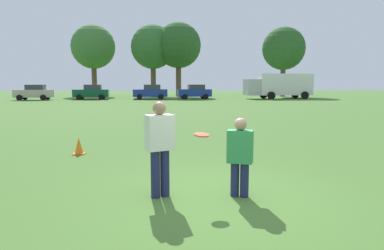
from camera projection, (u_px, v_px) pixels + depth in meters
The scene contains 14 objects.
ground_plane at pixel (214, 197), 6.22m from camera, with size 169.83×169.83×0.00m, color #47702D.
player_thrower at pixel (160, 144), 6.11m from camera, with size 0.54×0.43×1.70m.
player_defender at pixel (240, 153), 6.14m from camera, with size 0.51×0.40×1.42m.
frisbee at pixel (202, 135), 6.07m from camera, with size 0.27×0.27×0.07m.
traffic_cone at pixel (79, 146), 9.89m from camera, with size 0.32×0.32×0.48m.
parked_car_near_left at pixel (34, 92), 41.12m from camera, with size 4.29×2.39×1.82m.
parked_car_mid_left at pixel (92, 92), 42.59m from camera, with size 4.29×2.39×1.82m.
parked_car_center at pixel (150, 92), 43.04m from camera, with size 4.29×2.39×1.82m.
parked_car_mid_right at pixel (195, 92), 43.68m from camera, with size 4.29×2.39×1.82m.
box_truck at pixel (279, 85), 44.31m from camera, with size 8.62×3.30×3.18m.
tree_west_oak at pixel (93, 47), 53.58m from camera, with size 6.72×6.72×10.92m.
tree_west_maple at pixel (153, 47), 52.22m from camera, with size 6.60×6.60×10.72m.
tree_center_elm at pixel (178, 46), 51.74m from camera, with size 6.76×6.76×10.98m.
tree_east_birch at pixel (284, 49), 51.34m from camera, with size 6.30×6.30×10.24m.
Camera 1 is at (-1.01, -5.94, 2.03)m, focal length 32.49 mm.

